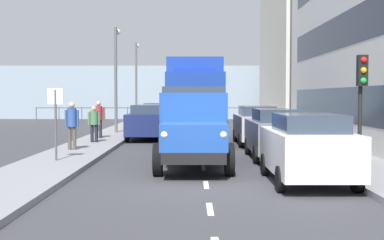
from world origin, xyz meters
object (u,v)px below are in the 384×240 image
object	(u,v)px
car_silver_kerbside_2	(256,124)
car_navy_oppositeside_0	(149,121)
car_teal_oppositeside_1	(157,117)
pedestrian_couple_a	(72,122)
car_grey_kerbside_1	(275,133)
pedestrian_by_lamp	(94,121)
lamp_post_promenade	(116,69)
car_white_kerbside_near	(307,147)
street_sign	(56,111)
traffic_light_near	(362,85)
truck_vintage_blue	(193,129)
lamp_post_far	(136,75)
lorry_cargo_blue	(195,98)
pedestrian_strolling	(99,116)

from	to	relation	value
car_silver_kerbside_2	car_navy_oppositeside_0	distance (m)	5.64
car_teal_oppositeside_1	pedestrian_couple_a	world-z (taller)	pedestrian_couple_a
car_grey_kerbside_1	pedestrian_by_lamp	xyz separation A→B (m)	(7.09, -4.73, 0.17)
car_teal_oppositeside_1	lamp_post_promenade	xyz separation A→B (m)	(2.03, 2.73, 2.74)
car_white_kerbside_near	pedestrian_by_lamp	xyz separation A→B (m)	(7.09, -9.62, 0.17)
car_navy_oppositeside_0	street_sign	size ratio (longest dim) A/B	1.98
traffic_light_near	car_white_kerbside_near	bearing A→B (deg)	48.99
pedestrian_by_lamp	street_sign	size ratio (longest dim) A/B	0.70
traffic_light_near	truck_vintage_blue	bearing A→B (deg)	-0.34
lamp_post_far	lorry_cargo_blue	bearing A→B (deg)	106.60
car_silver_kerbside_2	lamp_post_far	world-z (taller)	lamp_post_far
car_silver_kerbside_2	car_teal_oppositeside_1	world-z (taller)	same
pedestrian_strolling	pedestrian_couple_a	bearing A→B (deg)	89.77
car_white_kerbside_near	pedestrian_couple_a	size ratio (longest dim) A/B	2.21
truck_vintage_blue	traffic_light_near	xyz separation A→B (m)	(-4.92, 0.03, 1.29)
truck_vintage_blue	pedestrian_couple_a	size ratio (longest dim) A/B	3.17
lamp_post_far	pedestrian_couple_a	bearing A→B (deg)	89.15
car_grey_kerbside_1	lamp_post_promenade	distance (m)	13.23
lorry_cargo_blue	pedestrian_strolling	bearing A→B (deg)	-3.04
car_grey_kerbside_1	car_teal_oppositeside_1	world-z (taller)	same
car_teal_oppositeside_1	lamp_post_far	distance (m)	8.42
traffic_light_near	lamp_post_promenade	xyz separation A→B (m)	(9.15, -13.32, 1.16)
truck_vintage_blue	pedestrian_strolling	size ratio (longest dim) A/B	3.20
lamp_post_far	street_sign	size ratio (longest dim) A/B	2.67
car_grey_kerbside_1	traffic_light_near	size ratio (longest dim) A/B	1.27
pedestrian_by_lamp	pedestrian_strolling	distance (m)	2.26
car_navy_oppositeside_0	street_sign	world-z (taller)	street_sign
car_silver_kerbside_2	street_sign	xyz separation A→B (m)	(7.08, 6.77, 0.79)
pedestrian_couple_a	lamp_post_far	xyz separation A→B (m)	(-0.29, -19.62, 2.56)
lamp_post_far	car_teal_oppositeside_1	bearing A→B (deg)	104.98
lamp_post_promenade	street_sign	world-z (taller)	lamp_post_promenade
car_silver_kerbside_2	pedestrian_by_lamp	distance (m)	7.11
lorry_cargo_blue	street_sign	bearing A→B (deg)	62.22
car_navy_oppositeside_0	pedestrian_by_lamp	xyz separation A→B (m)	(2.10, 3.10, 0.17)
car_teal_oppositeside_1	lamp_post_far	size ratio (longest dim) A/B	0.71
pedestrian_by_lamp	traffic_light_near	bearing A→B (deg)	142.10
car_white_kerbside_near	car_grey_kerbside_1	world-z (taller)	same
car_silver_kerbside_2	lamp_post_far	xyz separation A→B (m)	(7.04, -16.04, 2.87)
pedestrian_couple_a	car_silver_kerbside_2	bearing A→B (deg)	-153.96
car_navy_oppositeside_0	pedestrian_couple_a	world-z (taller)	pedestrian_couple_a
street_sign	lorry_cargo_blue	bearing A→B (deg)	-117.78
car_navy_oppositeside_0	car_silver_kerbside_2	bearing A→B (deg)	152.27
pedestrian_by_lamp	lamp_post_far	size ratio (longest dim) A/B	0.26
car_navy_oppositeside_0	lamp_post_promenade	bearing A→B (deg)	-56.20
car_silver_kerbside_2	pedestrian_strolling	world-z (taller)	pedestrian_strolling
car_silver_kerbside_2	pedestrian_couple_a	world-z (taller)	pedestrian_couple_a
lamp_post_promenade	lamp_post_far	distance (m)	10.38
lorry_cargo_blue	car_navy_oppositeside_0	size ratio (longest dim) A/B	1.84
lorry_cargo_blue	car_navy_oppositeside_0	xyz separation A→B (m)	(2.28, -1.10, -1.18)
traffic_light_near	car_navy_oppositeside_0	bearing A→B (deg)	-55.31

